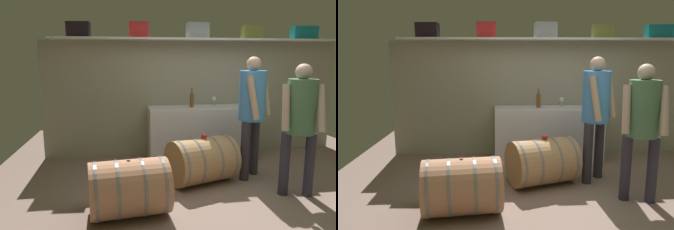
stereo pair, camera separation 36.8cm
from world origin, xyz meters
TOP-DOWN VIEW (x-y plane):
  - ground_plane at (0.00, 0.51)m, footprint 6.23×7.27m
  - back_wall_panel at (0.00, 2.03)m, footprint 5.03×0.10m
  - high_shelf_board at (0.00, 1.88)m, footprint 4.63×0.40m
  - toolcase_black at (-1.87, 1.88)m, footprint 0.35×0.25m
  - toolcase_red at (-0.95, 1.88)m, footprint 0.30×0.20m
  - toolcase_grey at (-0.01, 1.88)m, footprint 0.35×0.22m
  - toolcase_olive at (0.91, 1.88)m, footprint 0.32×0.23m
  - toolcase_teal at (1.84, 1.88)m, footprint 0.42×0.22m
  - work_cabinet at (0.02, 1.68)m, footprint 1.70×0.59m
  - wine_bottle_amber at (-0.13, 1.69)m, footprint 0.07×0.07m
  - wine_glass at (0.28, 1.83)m, footprint 0.07×0.07m
  - wine_barrel_near at (-0.22, 0.65)m, footprint 0.98×0.82m
  - wine_barrel_far at (-1.18, -0.11)m, footprint 0.87×0.68m
  - tasting_cup at (-0.19, 0.65)m, footprint 0.07×0.07m
  - winemaker_pouring at (0.49, 0.75)m, footprint 0.48×0.48m
  - visitor_tasting at (0.80, 0.10)m, footprint 0.49×0.43m

SIDE VIEW (x-z plane):
  - ground_plane at x=0.00m, z-range -0.02..0.00m
  - wine_barrel_far at x=-1.18m, z-range 0.00..0.60m
  - wine_barrel_near at x=-0.22m, z-range 0.00..0.61m
  - work_cabinet at x=0.02m, z-range 0.00..0.85m
  - tasting_cup at x=-0.19m, z-range 0.60..0.65m
  - wine_glass at x=0.28m, z-range 0.88..1.03m
  - back_wall_panel at x=0.00m, z-range 0.00..1.91m
  - visitor_tasting at x=0.80m, z-range 0.18..1.74m
  - wine_bottle_amber at x=-0.13m, z-range 0.83..1.13m
  - winemaker_pouring at x=0.49m, z-range 0.19..1.83m
  - high_shelf_board at x=0.00m, z-range 1.91..1.94m
  - toolcase_teal at x=1.84m, z-range 1.94..2.16m
  - toolcase_olive at x=0.91m, z-range 1.94..2.16m
  - toolcase_black at x=-1.87m, z-range 1.94..2.17m
  - toolcase_red at x=-0.95m, z-range 1.94..2.18m
  - toolcase_grey at x=-0.01m, z-range 1.94..2.19m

